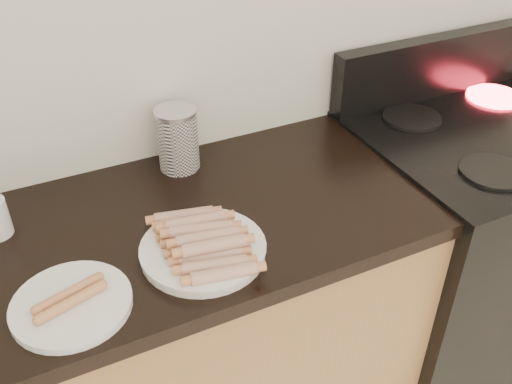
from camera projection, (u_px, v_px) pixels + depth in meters
name	position (u px, v px, depth m)	size (l,w,h in m)	color
wall_back	(203.00, 5.00, 1.44)	(4.00, 0.04, 2.60)	silver
stove	(462.00, 247.00, 1.96)	(0.76, 0.65, 0.91)	black
stove_panel	(436.00, 66.00, 1.85)	(0.76, 0.06, 0.20)	black
burner_near_left	(494.00, 172.00, 1.51)	(0.18, 0.18, 0.01)	black
burner_far_left	(412.00, 117.00, 1.76)	(0.18, 0.18, 0.01)	black
burner_far_right	(494.00, 96.00, 1.88)	(0.18, 0.18, 0.01)	#FF1E2D
main_plate	(203.00, 251.00, 1.26)	(0.28, 0.28, 0.02)	white
side_plate	(72.00, 304.00, 1.13)	(0.24, 0.24, 0.02)	white
hotdog_pile	(202.00, 240.00, 1.24)	(0.14, 0.28, 0.05)	maroon
plain_sausages	(70.00, 298.00, 1.12)	(0.14, 0.09, 0.02)	#DD8149
canister	(178.00, 139.00, 1.51)	(0.11, 0.11, 0.17)	silver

